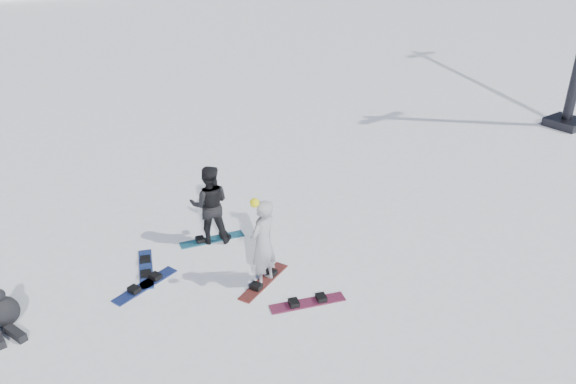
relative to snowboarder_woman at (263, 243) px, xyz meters
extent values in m
plane|color=white|center=(0.60, 0.31, -0.95)|extent=(420.00, 420.00, 0.00)
cube|color=white|center=(0.60, 55.31, -1.95)|extent=(90.00, 14.00, 5.00)
cube|color=black|center=(13.47, 3.96, -0.81)|extent=(1.37, 1.37, 0.29)
imported|color=#A2A2A7|center=(0.00, 0.00, -0.01)|extent=(0.82, 0.75, 1.89)
sphere|color=yellow|center=(-0.20, -0.12, 1.00)|extent=(0.18, 0.18, 0.18)
imported|color=black|center=(-0.40, 2.06, -0.02)|extent=(1.10, 0.98, 1.87)
ellipsoid|color=black|center=(-4.79, 0.85, -0.64)|extent=(0.69, 0.64, 0.59)
cube|color=black|center=(-4.65, 0.43, -0.88)|extent=(0.37, 0.53, 0.15)
cube|color=maroon|center=(0.00, 0.00, -0.94)|extent=(1.40, 1.07, 0.03)
cube|color=teal|center=(-0.40, 2.06, -0.94)|extent=(1.51, 0.35, 0.03)
cube|color=#911F47|center=(0.49, -1.01, -0.94)|extent=(1.53, 0.51, 0.03)
cube|color=#1B3995|center=(-2.07, 1.53, -0.94)|extent=(0.57, 1.53, 0.03)
cube|color=navy|center=(-2.22, 0.94, -0.94)|extent=(1.46, 0.94, 0.03)
camera|label=1|loc=(-3.70, -8.76, 5.84)|focal=35.00mm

